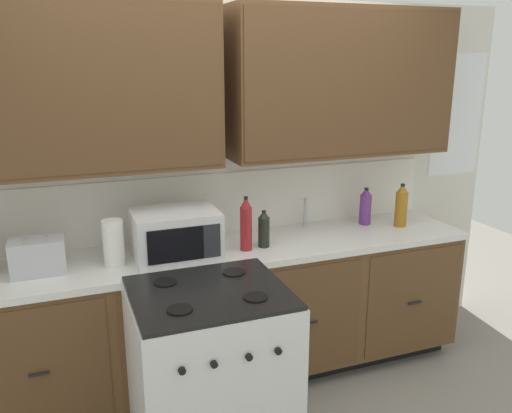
% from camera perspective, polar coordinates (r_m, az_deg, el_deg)
% --- Properties ---
extents(ground_plane, '(8.00, 8.00, 0.00)m').
position_cam_1_polar(ground_plane, '(3.45, -0.65, -20.26)').
color(ground_plane, gray).
extents(wall_unit, '(4.25, 0.40, 2.38)m').
position_cam_1_polar(wall_unit, '(3.29, -3.70, 8.67)').
color(wall_unit, silver).
rests_on(wall_unit, ground_plane).
extents(counter_run, '(3.08, 0.64, 0.91)m').
position_cam_1_polar(counter_run, '(3.45, -2.39, -11.22)').
color(counter_run, black).
rests_on(counter_run, ground_plane).
extents(stove_range, '(0.76, 0.68, 0.95)m').
position_cam_1_polar(stove_range, '(2.85, -4.80, -17.55)').
color(stove_range, white).
rests_on(stove_range, ground_plane).
extents(microwave, '(0.48, 0.37, 0.28)m').
position_cam_1_polar(microwave, '(3.09, -8.57, -2.97)').
color(microwave, white).
rests_on(microwave, counter_run).
extents(toaster, '(0.28, 0.18, 0.19)m').
position_cam_1_polar(toaster, '(3.09, -22.27, -4.92)').
color(toaster, '#B7B7BC').
rests_on(toaster, counter_run).
extents(sink_faucet, '(0.02, 0.02, 0.20)m').
position_cam_1_polar(sink_faucet, '(3.65, 5.28, -0.64)').
color(sink_faucet, '#B2B5BA').
rests_on(sink_faucet, counter_run).
extents(paper_towel_roll, '(0.12, 0.12, 0.26)m').
position_cam_1_polar(paper_towel_roll, '(3.06, -14.97, -3.77)').
color(paper_towel_roll, white).
rests_on(paper_towel_roll, counter_run).
extents(bottle_violet, '(0.08, 0.08, 0.26)m').
position_cam_1_polar(bottle_violet, '(3.76, 11.60, 0.01)').
color(bottle_violet, '#663384').
rests_on(bottle_violet, counter_run).
extents(bottle_red, '(0.07, 0.07, 0.33)m').
position_cam_1_polar(bottle_red, '(3.18, -1.08, -1.89)').
color(bottle_red, maroon).
rests_on(bottle_red, counter_run).
extents(bottle_amber, '(0.08, 0.08, 0.30)m').
position_cam_1_polar(bottle_amber, '(3.76, 15.24, 0.09)').
color(bottle_amber, '#9E6619').
rests_on(bottle_amber, counter_run).
extents(bottle_dark, '(0.07, 0.07, 0.23)m').
position_cam_1_polar(bottle_dark, '(3.24, 0.84, -2.42)').
color(bottle_dark, black).
rests_on(bottle_dark, counter_run).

